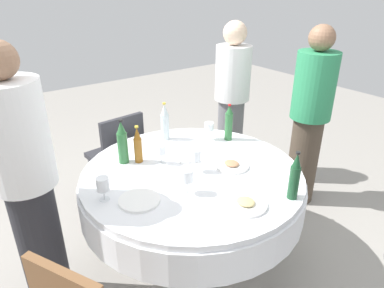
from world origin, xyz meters
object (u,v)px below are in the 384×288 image
(wine_glass_inner, at_px, (196,156))
(plate_west, at_px, (246,204))
(person_far, at_px, (27,184))
(bottle_green_east, at_px, (229,123))
(bottle_amber_near, at_px, (138,145))
(bottle_clear_far, at_px, (165,123))
(dining_table, at_px, (192,189))
(wine_glass_front, at_px, (209,127))
(person_north, at_px, (232,99))
(person_east, at_px, (310,116))
(bottle_green_north, at_px, (122,143))
(wine_glass_left, at_px, (187,177))
(wine_glass_near, at_px, (103,185))
(bottle_dark_green_left, at_px, (295,177))
(plate_outer, at_px, (139,200))
(chair_front, at_px, (119,152))
(plate_mid, at_px, (232,165))
(wine_glass_outer, at_px, (161,151))

(wine_glass_inner, height_order, plate_west, wine_glass_inner)
(wine_glass_inner, bearing_deg, person_far, 74.54)
(bottle_green_east, relative_size, bottle_amber_near, 1.09)
(bottle_clear_far, bearing_deg, bottle_green_east, -126.63)
(person_far, bearing_deg, dining_table, -90.00)
(wine_glass_front, distance_m, person_north, 0.82)
(wine_glass_inner, bearing_deg, bottle_amber_near, 34.33)
(bottle_amber_near, bearing_deg, plate_west, -163.91)
(bottle_clear_far, height_order, person_east, person_east)
(wine_glass_front, bearing_deg, plate_west, 154.67)
(bottle_green_north, height_order, wine_glass_left, bottle_green_north)
(wine_glass_near, xyz_separation_m, wine_glass_inner, (-0.05, -0.62, 0.01))
(wine_glass_inner, relative_size, person_east, 0.10)
(bottle_dark_green_left, height_order, person_far, person_far)
(plate_outer, xyz_separation_m, person_north, (0.91, -1.52, 0.07))
(plate_west, bearing_deg, person_north, -39.07)
(wine_glass_front, xyz_separation_m, plate_west, (-0.82, 0.39, -0.09))
(plate_outer, relative_size, chair_front, 0.28)
(plate_outer, bearing_deg, person_far, 54.99)
(person_north, bearing_deg, bottle_dark_green_left, -66.04)
(bottle_dark_green_left, distance_m, person_north, 1.60)
(bottle_amber_near, relative_size, person_far, 0.16)
(plate_mid, relative_size, person_east, 0.15)
(bottle_dark_green_left, bearing_deg, bottle_clear_far, 8.03)
(wine_glass_outer, distance_m, plate_outer, 0.48)
(bottle_clear_far, bearing_deg, person_north, -74.30)
(bottle_dark_green_left, relative_size, chair_front, 0.34)
(wine_glass_front, height_order, person_east, person_east)
(wine_glass_left, distance_m, wine_glass_inner, 0.26)
(plate_outer, bearing_deg, bottle_dark_green_left, -123.45)
(wine_glass_outer, xyz_separation_m, person_east, (-0.17, -1.39, -0.01))
(bottle_green_north, xyz_separation_m, chair_front, (0.59, -0.21, -0.37))
(wine_glass_left, xyz_separation_m, wine_glass_inner, (0.18, -0.19, 0.00))
(bottle_green_east, height_order, plate_mid, bottle_green_east)
(plate_outer, height_order, plate_mid, plate_mid)
(bottle_green_east, xyz_separation_m, wine_glass_left, (-0.44, 0.71, -0.02))
(bottle_green_north, relative_size, chair_front, 0.37)
(bottle_dark_green_left, bearing_deg, plate_mid, 4.36)
(wine_glass_inner, distance_m, person_far, 1.01)
(wine_glass_inner, distance_m, wine_glass_outer, 0.26)
(bottle_dark_green_left, xyz_separation_m, plate_west, (0.10, 0.27, -0.13))
(bottle_dark_green_left, distance_m, wine_glass_inner, 0.64)
(bottle_green_east, relative_size, person_far, 0.18)
(dining_table, bearing_deg, chair_front, 5.92)
(bottle_green_east, bearing_deg, bottle_clear_far, 53.37)
(dining_table, relative_size, bottle_clear_far, 4.93)
(dining_table, bearing_deg, plate_west, -178.43)
(chair_front, bearing_deg, wine_glass_left, -99.83)
(dining_table, xyz_separation_m, wine_glass_inner, (-0.02, -0.01, 0.26))
(wine_glass_front, relative_size, plate_mid, 0.62)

